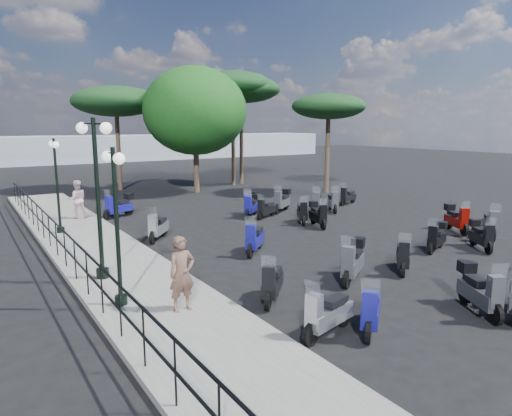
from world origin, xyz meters
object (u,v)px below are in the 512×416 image
scooter_8 (255,239)px  scooter_24 (491,225)px  scooter_15 (252,206)px  scooter_19 (318,215)px  pedestrian_far (77,199)px  lamp_post_0 (116,217)px  scooter_2 (272,284)px  scooter_21 (282,201)px  scooter_1 (371,310)px  scooter_4 (119,206)px  scooter_7 (353,262)px  scooter_14 (266,209)px  pine_1 (241,90)px  lamp_post_1 (97,189)px  broadleaf_tree (195,111)px  scooter_23 (481,236)px  scooter_13 (302,213)px  scooter_26 (333,202)px  scooter_18 (437,238)px  scooter_12 (403,257)px  pine_3 (329,107)px  scooter_9 (250,205)px  pine_2 (116,102)px  scooter_25 (456,219)px  woman (182,273)px  scooter_20 (317,203)px  pine_0 (233,86)px  scooter_0 (327,315)px

scooter_8 → scooter_24: 9.37m
scooter_15 → scooter_19: bearing=158.3°
pedestrian_far → scooter_15: (7.18, -3.39, -0.51)m
lamp_post_0 → scooter_2: size_ratio=2.75×
scooter_21 → scooter_15: bearing=62.0°
scooter_1 → scooter_4: (-0.86, 14.95, 0.06)m
scooter_7 → scooter_8: 3.91m
pedestrian_far → scooter_24: (12.69, -11.93, -0.51)m
scooter_2 → scooter_14: 10.25m
scooter_19 → pine_1: (4.77, 14.14, 6.29)m
pedestrian_far → scooter_7: pedestrian_far is taller
lamp_post_1 → broadleaf_tree: size_ratio=0.55×
scooter_1 → scooter_23: bearing=-112.7°
scooter_8 → broadleaf_tree: size_ratio=0.18×
scooter_13 → scooter_26: 3.29m
scooter_18 → scooter_19: 5.25m
scooter_12 → pine_3: size_ratio=0.21×
scooter_21 → broadleaf_tree: 9.64m
broadleaf_tree → scooter_23: bearing=-82.7°
lamp_post_1 → scooter_12: (7.76, -3.87, -2.18)m
scooter_9 → pine_2: size_ratio=0.21×
lamp_post_0 → scooter_4: 11.55m
scooter_7 → scooter_14: 9.01m
scooter_1 → scooter_25: bearing=-104.7°
woman → scooter_4: 12.23m
lamp_post_0 → scooter_13: lamp_post_0 is taller
lamp_post_1 → scooter_24: size_ratio=2.98×
scooter_14 → scooter_20: 2.83m
pine_1 → broadleaf_tree: bearing=-155.7°
scooter_13 → pine_1: bearing=-78.1°
scooter_15 → scooter_26: size_ratio=0.89×
scooter_2 → scooter_4: 12.46m
scooter_2 → broadleaf_tree: size_ratio=0.17×
scooter_1 → pine_3: size_ratio=0.22×
scooter_18 → pine_2: bearing=-7.3°
scooter_18 → scooter_25: 3.42m
lamp_post_1 → pine_2: (5.89, 17.91, 3.15)m
scooter_15 → scooter_21: size_ratio=0.86×
scooter_21 → scooter_19: bearing=134.9°
scooter_18 → pine_0: bearing=-28.9°
scooter_7 → pine_2: 22.20m
scooter_9 → pine_1: bearing=-77.6°
scooter_15 → scooter_23: bearing=160.0°
scooter_24 → pine_3: 13.56m
pine_0 → scooter_12: bearing=-106.3°
pine_0 → scooter_0: bearing=-115.8°
scooter_0 → pine_2: (2.87, 23.76, 5.32)m
scooter_9 → scooter_1: bearing=111.1°
scooter_0 → pine_0: pine_0 is taller
scooter_21 → scooter_23: bearing=156.5°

